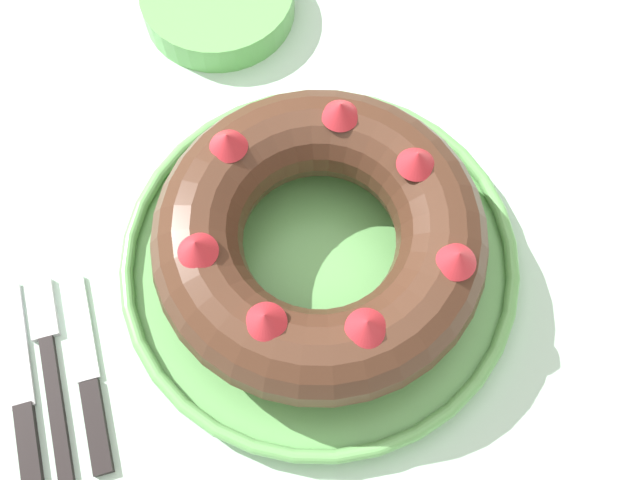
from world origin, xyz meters
The scene contains 8 objects.
ground_plane centered at (0.00, 0.00, 0.00)m, with size 8.00×8.00×0.00m, color #4C4742.
dining_table centered at (0.00, 0.00, 0.64)m, with size 1.29×1.03×0.73m.
serving_dish centered at (-0.03, 0.00, 0.74)m, with size 0.36×0.36×0.03m.
bundt_cake centered at (-0.03, 0.00, 0.79)m, with size 0.28×0.28×0.09m.
fork centered at (-0.27, -0.03, 0.73)m, with size 0.02×0.19×0.01m.
serving_knife centered at (-0.30, -0.06, 0.73)m, with size 0.02×0.21×0.01m.
cake_knife centered at (-0.24, -0.05, 0.73)m, with size 0.02×0.17×0.01m.
side_bowl centered at (-0.05, 0.31, 0.74)m, with size 0.16×0.16×0.03m, color #6BB760.
Camera 1 is at (-0.09, -0.24, 1.36)m, focal length 42.00 mm.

